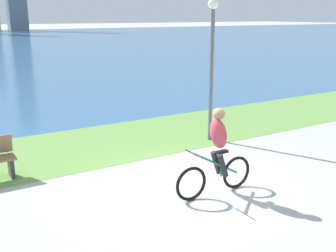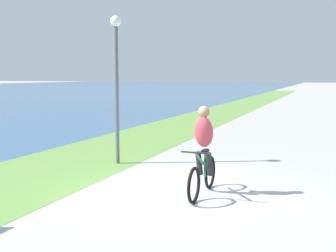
# 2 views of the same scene
# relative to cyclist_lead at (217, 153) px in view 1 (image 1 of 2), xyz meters

# --- Properties ---
(ground_plane) EXTENTS (300.00, 300.00, 0.00)m
(ground_plane) POSITION_rel_cyclist_lead_xyz_m (-0.25, 0.69, -0.84)
(ground_plane) COLOR #B2AFA8
(grass_strip_bayside) EXTENTS (120.00, 3.46, 0.01)m
(grass_strip_bayside) POSITION_rel_cyclist_lead_xyz_m (-0.25, 4.11, -0.84)
(grass_strip_bayside) COLOR #6B9947
(grass_strip_bayside) RESTS_ON ground
(cyclist_lead) EXTENTS (1.75, 0.52, 1.70)m
(cyclist_lead) POSITION_rel_cyclist_lead_xyz_m (0.00, 0.00, 0.00)
(cyclist_lead) COLOR black
(cyclist_lead) RESTS_ON ground
(lamppost_tall) EXTENTS (0.28, 0.28, 3.77)m
(lamppost_tall) POSITION_rel_cyclist_lead_xyz_m (2.02, 2.89, 1.64)
(lamppost_tall) COLOR #595960
(lamppost_tall) RESTS_ON ground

